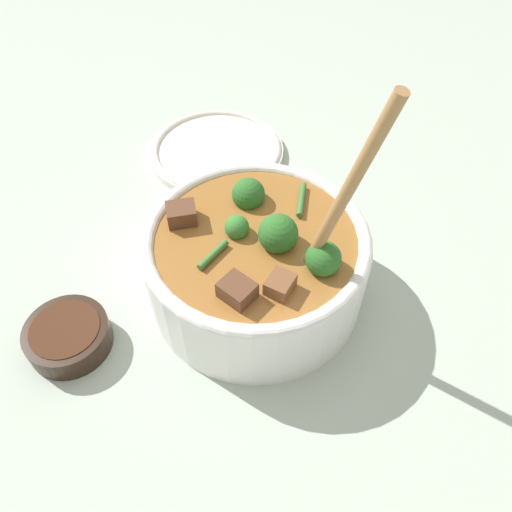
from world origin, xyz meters
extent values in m
plane|color=#ADBCAD|center=(0.00, 0.00, 0.00)|extent=(4.00, 4.00, 0.00)
cylinder|color=white|center=(0.00, 0.00, 0.05)|extent=(0.25, 0.25, 0.09)
torus|color=white|center=(0.00, 0.00, 0.09)|extent=(0.25, 0.25, 0.02)
cylinder|color=#9E662D|center=(0.00, 0.00, 0.07)|extent=(0.23, 0.23, 0.06)
sphere|color=#387F33|center=(0.02, 0.01, 0.10)|extent=(0.03, 0.03, 0.03)
cylinder|color=#6B9956|center=(0.02, 0.01, 0.08)|extent=(0.01, 0.01, 0.01)
sphere|color=#2D6B28|center=(0.06, -0.02, 0.11)|extent=(0.04, 0.04, 0.04)
cylinder|color=#6B9956|center=(0.06, -0.02, 0.08)|extent=(0.01, 0.01, 0.02)
sphere|color=#2D6B28|center=(-0.02, -0.02, 0.11)|extent=(0.04, 0.04, 0.04)
cylinder|color=#6B9956|center=(-0.02, -0.02, 0.08)|extent=(0.01, 0.01, 0.02)
sphere|color=#2D6B28|center=(-0.07, -0.04, 0.11)|extent=(0.04, 0.04, 0.04)
cylinder|color=#6B9956|center=(-0.07, -0.04, 0.08)|extent=(0.01, 0.01, 0.02)
cube|color=brown|center=(-0.06, 0.06, 0.10)|extent=(0.04, 0.04, 0.02)
cube|color=brown|center=(0.07, 0.06, 0.11)|extent=(0.04, 0.04, 0.02)
cube|color=brown|center=(-0.07, 0.02, 0.10)|extent=(0.03, 0.04, 0.02)
cylinder|color=#3D7533|center=(0.00, 0.05, 0.10)|extent=(0.02, 0.04, 0.01)
cylinder|color=#3D7533|center=(0.02, -0.07, 0.10)|extent=(0.04, 0.04, 0.01)
ellipsoid|color=#A87A47|center=(-0.06, -0.03, 0.09)|extent=(0.04, 0.03, 0.01)
cylinder|color=#A87A47|center=(-0.08, -0.04, 0.20)|extent=(0.06, 0.04, 0.22)
cylinder|color=black|center=(0.05, 0.22, 0.02)|extent=(0.09, 0.09, 0.03)
cylinder|color=#472819|center=(0.05, 0.22, 0.03)|extent=(0.08, 0.08, 0.01)
cylinder|color=silver|center=(0.26, -0.09, 0.01)|extent=(0.21, 0.21, 0.01)
torus|color=silver|center=(0.26, -0.09, 0.01)|extent=(0.20, 0.20, 0.01)
camera|label=1|loc=(-0.31, 0.19, 0.49)|focal=35.00mm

